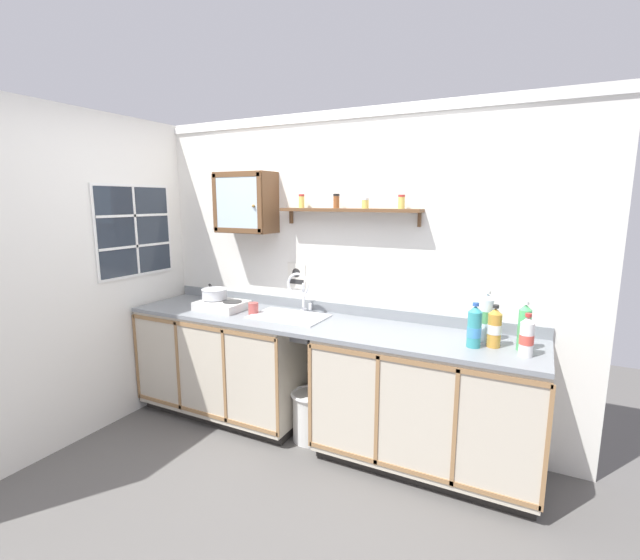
{
  "coord_description": "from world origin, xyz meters",
  "views": [
    {
      "loc": [
        1.44,
        -2.47,
        1.79
      ],
      "look_at": [
        -0.03,
        0.42,
        1.2
      ],
      "focal_mm": 24.63,
      "sensor_mm": 36.0,
      "label": 1
    }
  ],
  "objects": [
    {
      "name": "backsplash",
      "position": [
        0.0,
        0.59,
        0.95
      ],
      "size": [
        3.1,
        0.02,
        0.08
      ],
      "primitive_type": "cube",
      "color": "gray",
      "rests_on": "countertop"
    },
    {
      "name": "spice_shelf",
      "position": [
        0.15,
        0.54,
        1.73
      ],
      "size": [
        1.1,
        0.14,
        0.23
      ],
      "color": "brown"
    },
    {
      "name": "sink",
      "position": [
        -0.24,
        0.33,
        0.89
      ],
      "size": [
        0.56,
        0.41,
        0.47
      ],
      "color": "silver",
      "rests_on": "countertop"
    },
    {
      "name": "bottle_water_clear_2",
      "position": [
        1.16,
        0.38,
        1.07
      ],
      "size": [
        0.08,
        0.08,
        0.33
      ],
      "color": "silver",
      "rests_on": "countertop"
    },
    {
      "name": "bottle_detergent_teal_0",
      "position": [
        1.12,
        0.23,
        1.03
      ],
      "size": [
        0.08,
        0.08,
        0.28
      ],
      "color": "teal",
      "rests_on": "countertop"
    },
    {
      "name": "countertop",
      "position": [
        0.0,
        0.3,
        0.9
      ],
      "size": [
        3.1,
        0.65,
        0.03
      ],
      "primitive_type": "cube",
      "color": "gray",
      "rests_on": "lower_cabinet_run"
    },
    {
      "name": "floor",
      "position": [
        0.0,
        0.0,
        0.0
      ],
      "size": [
        6.14,
        6.14,
        0.0
      ],
      "primitive_type": "plane",
      "color": "#565451",
      "rests_on": "ground"
    },
    {
      "name": "window",
      "position": [
        -1.57,
        0.08,
        1.54
      ],
      "size": [
        0.03,
        0.75,
        0.75
      ],
      "color": "#262D38"
    },
    {
      "name": "wall_cabinet",
      "position": [
        -0.73,
        0.48,
        1.77
      ],
      "size": [
        0.48,
        0.27,
        0.48
      ],
      "color": "brown"
    },
    {
      "name": "side_wall_left",
      "position": [
        -1.6,
        -0.3,
        1.22
      ],
      "size": [
        0.05,
        3.4,
        2.45
      ],
      "primitive_type": "cube",
      "color": "silver",
      "rests_on": "ground"
    },
    {
      "name": "lower_cabinet_run_right",
      "position": [
        0.83,
        0.3,
        0.44
      ],
      "size": [
        1.46,
        0.63,
        0.88
      ],
      "color": "black",
      "rests_on": "ground"
    },
    {
      "name": "lower_cabinet_run",
      "position": [
        -0.85,
        0.3,
        0.44
      ],
      "size": [
        1.43,
        0.63,
        0.88
      ],
      "color": "black",
      "rests_on": "ground"
    },
    {
      "name": "bottle_opaque_white_4",
      "position": [
        1.4,
        0.2,
        1.02
      ],
      "size": [
        0.08,
        0.08,
        0.25
      ],
      "color": "white",
      "rests_on": "countertop"
    },
    {
      "name": "bottle_juice_amber_3",
      "position": [
        1.22,
        0.29,
        1.03
      ],
      "size": [
        0.08,
        0.08,
        0.26
      ],
      "color": "gold",
      "rests_on": "countertop"
    },
    {
      "name": "trash_bin",
      "position": [
        -0.01,
        0.23,
        0.2
      ],
      "size": [
        0.3,
        0.3,
        0.38
      ],
      "color": "silver",
      "rests_on": "ground"
    },
    {
      "name": "mug",
      "position": [
        -0.53,
        0.27,
        0.96
      ],
      "size": [
        0.08,
        0.12,
        0.09
      ],
      "color": "#B24C47",
      "rests_on": "countertop"
    },
    {
      "name": "back_wall",
      "position": [
        0.0,
        0.63,
        1.23
      ],
      "size": [
        3.74,
        0.07,
        2.45
      ],
      "color": "silver",
      "rests_on": "ground"
    },
    {
      "name": "bottle_soda_green_1",
      "position": [
        1.39,
        0.3,
        1.05
      ],
      "size": [
        0.07,
        0.07,
        0.3
      ],
      "color": "#4CB266",
      "rests_on": "countertop"
    },
    {
      "name": "hot_plate_stove",
      "position": [
        -0.85,
        0.28,
        0.94
      ],
      "size": [
        0.38,
        0.3,
        0.07
      ],
      "color": "silver",
      "rests_on": "countertop"
    },
    {
      "name": "warning_sign",
      "position": [
        -0.33,
        0.6,
        1.18
      ],
      "size": [
        0.16,
        0.01,
        0.21
      ],
      "color": "silver"
    },
    {
      "name": "saucepan",
      "position": [
        -0.95,
        0.3,
        1.03
      ],
      "size": [
        0.32,
        0.3,
        0.09
      ],
      "color": "silver",
      "rests_on": "hot_plate_stove"
    }
  ]
}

